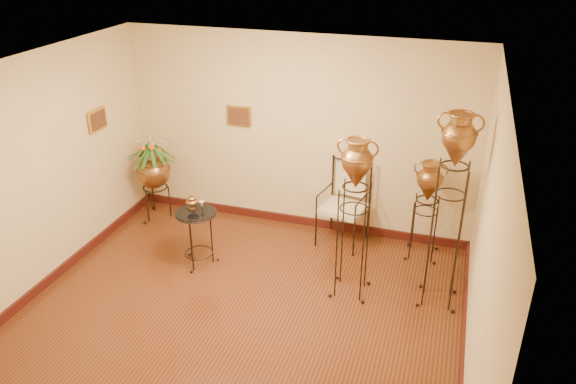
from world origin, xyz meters
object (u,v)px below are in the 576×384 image
(amphora_tall, at_px, (448,211))
(armchair, at_px, (343,205))
(amphora_mid, at_px, (354,218))
(side_table, at_px, (198,237))
(planter_urn, at_px, (153,168))

(amphora_tall, xyz_separation_m, armchair, (-1.38, 0.97, -0.62))
(amphora_mid, relative_size, armchair, 1.73)
(side_table, bearing_deg, amphora_tall, 2.38)
(planter_urn, relative_size, armchair, 1.23)
(amphora_mid, xyz_separation_m, planter_urn, (-3.20, 1.01, -0.21))
(amphora_tall, height_order, planter_urn, amphora_tall)
(amphora_tall, xyz_separation_m, planter_urn, (-4.23, 0.87, -0.41))
(amphora_mid, distance_m, armchair, 1.24)
(amphora_tall, distance_m, armchair, 1.80)
(amphora_mid, relative_size, planter_urn, 1.40)
(amphora_tall, bearing_deg, side_table, -177.62)
(amphora_mid, distance_m, planter_urn, 3.36)
(armchair, height_order, side_table, armchair)
(armchair, bearing_deg, amphora_mid, -61.62)
(armchair, xyz_separation_m, side_table, (-1.67, -1.10, -0.18))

